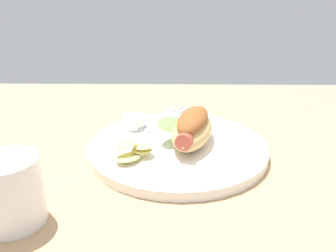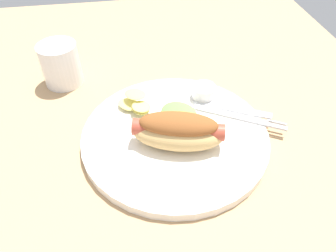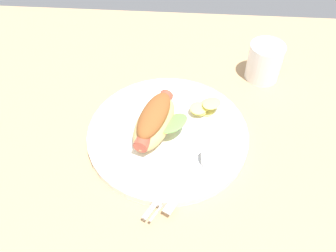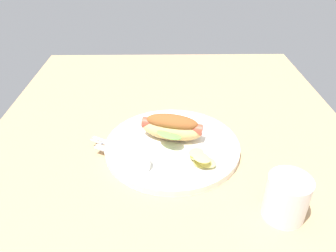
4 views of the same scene
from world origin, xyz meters
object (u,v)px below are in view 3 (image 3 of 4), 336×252
at_px(sauce_ramekin, 213,159).
at_px(fork, 175,181).
at_px(plate, 168,135).
at_px(chips_pile, 206,107).
at_px(hot_dog, 155,119).
at_px(knife, 188,181).
at_px(drinking_cup, 264,62).

relative_size(sauce_ramekin, fork, 0.30).
height_order(plate, chips_pile, chips_pile).
xyz_separation_m(hot_dog, fork, (0.04, -0.12, -0.03)).
xyz_separation_m(hot_dog, knife, (0.07, -0.11, -0.03)).
xyz_separation_m(plate, sauce_ramekin, (0.08, -0.07, 0.02)).
bearing_deg(sauce_ramekin, hot_dog, 146.33).
height_order(plate, knife, knife).
bearing_deg(chips_pile, drinking_cup, 46.67).
bearing_deg(drinking_cup, sauce_ramekin, -113.64).
bearing_deg(hot_dog, plate, 90.10).
height_order(fork, chips_pile, chips_pile).
height_order(knife, drinking_cup, drinking_cup).
bearing_deg(hot_dog, chips_pile, 134.58).
xyz_separation_m(knife, chips_pile, (0.03, 0.17, 0.01)).
height_order(plate, hot_dog, hot_dog).
height_order(hot_dog, sauce_ramekin, hot_dog).
xyz_separation_m(hot_dog, sauce_ramekin, (0.11, -0.07, -0.02)).
bearing_deg(chips_pile, knife, -99.89).
bearing_deg(fork, drinking_cup, 179.23).
bearing_deg(drinking_cup, chips_pile, -133.33).
relative_size(sauce_ramekin, drinking_cup, 0.52).
bearing_deg(drinking_cup, hot_dog, -139.66).
relative_size(sauce_ramekin, chips_pile, 0.60).
distance_m(plate, fork, 0.11).
xyz_separation_m(fork, chips_pile, (0.05, 0.17, 0.01)).
relative_size(knife, drinking_cup, 1.65).
bearing_deg(chips_pile, fork, -106.77).
relative_size(plate, fork, 2.09).
relative_size(knife, chips_pile, 1.91).
distance_m(plate, hot_dog, 0.04).
height_order(sauce_ramekin, fork, sauce_ramekin).
height_order(plate, sauce_ramekin, sauce_ramekin).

